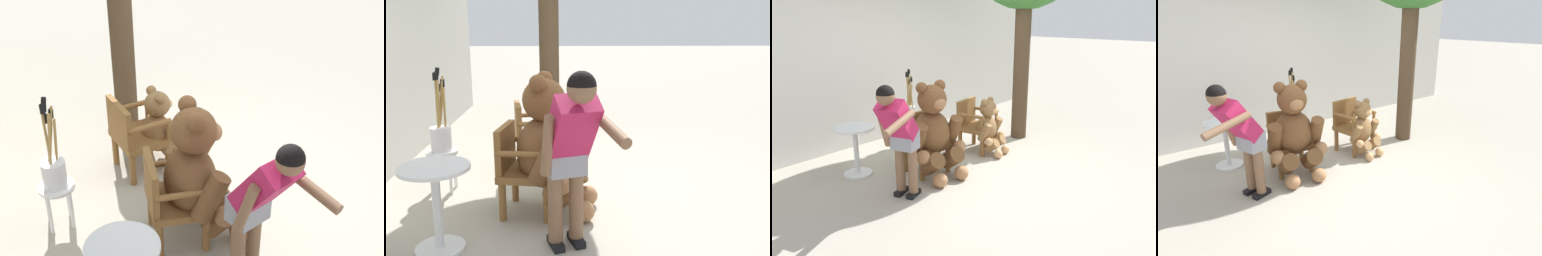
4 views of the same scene
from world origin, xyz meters
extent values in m
plane|color=#A8A091|center=(0.00, 0.00, 0.00)|extent=(60.00, 60.00, 0.00)
cube|color=brown|center=(-0.60, 0.58, 0.41)|extent=(0.63, 0.59, 0.07)
cylinder|color=brown|center=(-0.85, 0.41, 0.18)|extent=(0.07, 0.07, 0.37)
cylinder|color=brown|center=(-0.40, 0.34, 0.18)|extent=(0.07, 0.07, 0.37)
cylinder|color=brown|center=(-0.80, 0.82, 0.18)|extent=(0.07, 0.07, 0.37)
cylinder|color=brown|center=(-0.34, 0.76, 0.18)|extent=(0.07, 0.07, 0.37)
cube|color=brown|center=(-0.56, 0.81, 0.65)|extent=(0.52, 0.13, 0.42)
cylinder|color=brown|center=(-0.84, 0.62, 0.66)|extent=(0.12, 0.48, 0.06)
cylinder|color=brown|center=(-0.87, 0.41, 0.55)|extent=(0.05, 0.05, 0.22)
cylinder|color=brown|center=(-0.35, 0.55, 0.66)|extent=(0.12, 0.48, 0.06)
cylinder|color=brown|center=(-0.38, 0.34, 0.55)|extent=(0.05, 0.05, 0.22)
cube|color=brown|center=(0.60, 0.58, 0.41)|extent=(0.64, 0.60, 0.07)
cylinder|color=brown|center=(0.40, 0.34, 0.18)|extent=(0.07, 0.07, 0.37)
cylinder|color=brown|center=(0.86, 0.41, 0.18)|extent=(0.07, 0.07, 0.37)
cylinder|color=brown|center=(0.34, 0.75, 0.18)|extent=(0.07, 0.07, 0.37)
cylinder|color=brown|center=(0.79, 0.83, 0.18)|extent=(0.07, 0.07, 0.37)
cube|color=brown|center=(0.56, 0.81, 0.65)|extent=(0.52, 0.14, 0.42)
cylinder|color=brown|center=(0.35, 0.54, 0.66)|extent=(0.13, 0.48, 0.06)
cylinder|color=brown|center=(0.38, 0.34, 0.55)|extent=(0.05, 0.05, 0.22)
cylinder|color=brown|center=(0.84, 0.62, 0.66)|extent=(0.13, 0.48, 0.06)
cylinder|color=brown|center=(0.88, 0.42, 0.55)|extent=(0.05, 0.05, 0.22)
ellipsoid|color=brown|center=(-0.60, 0.46, 0.62)|extent=(0.62, 0.54, 0.64)
sphere|color=brown|center=(-0.60, 0.43, 1.11)|extent=(0.41, 0.41, 0.41)
ellipsoid|color=#A47148|center=(-0.63, 0.26, 1.08)|extent=(0.21, 0.18, 0.15)
sphere|color=black|center=(-0.63, 0.26, 1.09)|extent=(0.06, 0.06, 0.06)
sphere|color=brown|center=(-0.75, 0.48, 1.28)|extent=(0.16, 0.16, 0.16)
sphere|color=brown|center=(-0.45, 0.43, 1.28)|extent=(0.16, 0.16, 0.16)
cylinder|color=brown|center=(-0.91, 0.40, 0.62)|extent=(0.23, 0.38, 0.48)
sphere|color=#A47148|center=(-0.94, 0.28, 0.41)|extent=(0.19, 0.19, 0.19)
cylinder|color=brown|center=(-0.32, 0.32, 0.62)|extent=(0.23, 0.38, 0.48)
sphere|color=#A47148|center=(-0.32, 0.19, 0.41)|extent=(0.19, 0.19, 0.19)
cylinder|color=brown|center=(-0.80, 0.26, 0.27)|extent=(0.29, 0.43, 0.38)
sphere|color=#A47148|center=(-0.84, 0.07, 0.10)|extent=(0.20, 0.20, 0.20)
cylinder|color=brown|center=(-0.46, 0.21, 0.27)|extent=(0.29, 0.43, 0.38)
sphere|color=#A47148|center=(-0.47, 0.02, 0.10)|extent=(0.20, 0.20, 0.20)
ellipsoid|color=olive|center=(0.60, 0.40, 0.42)|extent=(0.43, 0.38, 0.44)
sphere|color=olive|center=(0.60, 0.38, 0.76)|extent=(0.28, 0.28, 0.28)
ellipsoid|color=tan|center=(0.62, 0.27, 0.74)|extent=(0.15, 0.12, 0.10)
sphere|color=black|center=(0.62, 0.27, 0.75)|extent=(0.04, 0.04, 0.04)
sphere|color=olive|center=(0.50, 0.38, 0.88)|extent=(0.11, 0.11, 0.11)
sphere|color=olive|center=(0.70, 0.41, 0.88)|extent=(0.11, 0.11, 0.11)
cylinder|color=olive|center=(0.41, 0.30, 0.42)|extent=(0.16, 0.26, 0.33)
sphere|color=tan|center=(0.41, 0.21, 0.28)|extent=(0.13, 0.13, 0.13)
cylinder|color=olive|center=(0.81, 0.37, 0.42)|extent=(0.16, 0.26, 0.33)
sphere|color=tan|center=(0.84, 0.28, 0.28)|extent=(0.13, 0.13, 0.13)
cylinder|color=olive|center=(0.51, 0.23, 0.19)|extent=(0.20, 0.29, 0.26)
sphere|color=tan|center=(0.52, 0.09, 0.07)|extent=(0.14, 0.14, 0.14)
cylinder|color=olive|center=(0.74, 0.26, 0.19)|extent=(0.20, 0.29, 0.26)
sphere|color=tan|center=(0.77, 0.14, 0.07)|extent=(0.14, 0.14, 0.14)
cube|color=black|center=(-1.30, 0.32, 0.03)|extent=(0.26, 0.16, 0.06)
cylinder|color=brown|center=(-1.30, 0.32, 0.47)|extent=(0.12, 0.12, 0.82)
cube|color=black|center=(-1.24, 0.15, 0.03)|extent=(0.26, 0.16, 0.06)
cylinder|color=brown|center=(-1.24, 0.15, 0.47)|extent=(0.12, 0.12, 0.82)
cube|color=gray|center=(-1.27, 0.24, 0.75)|extent=(0.30, 0.35, 0.24)
cube|color=#B21E4C|center=(-1.42, 0.19, 1.04)|extent=(0.55, 0.46, 0.56)
sphere|color=brown|center=(-1.62, 0.12, 1.37)|extent=(0.21, 0.21, 0.21)
sphere|color=black|center=(-1.62, 0.12, 1.39)|extent=(0.21, 0.21, 0.21)
cylinder|color=brown|center=(-1.60, -0.07, 1.09)|extent=(0.56, 0.26, 0.18)
cylinder|color=brown|center=(-1.48, 0.37, 0.92)|extent=(0.25, 0.15, 0.50)
cylinder|color=white|center=(-0.05, 1.57, 0.45)|extent=(0.34, 0.34, 0.03)
cylinder|color=white|center=(0.05, 1.67, 0.22)|extent=(0.04, 0.04, 0.43)
cylinder|color=white|center=(-0.15, 1.67, 0.22)|extent=(0.04, 0.04, 0.43)
cylinder|color=white|center=(0.05, 1.47, 0.22)|extent=(0.04, 0.04, 0.43)
cylinder|color=white|center=(-0.15, 1.47, 0.22)|extent=(0.04, 0.04, 0.43)
cylinder|color=white|center=(-0.05, 1.57, 0.59)|extent=(0.22, 0.22, 0.26)
cylinder|color=tan|center=(0.00, 1.57, 0.82)|extent=(0.03, 0.12, 0.56)
cylinder|color=black|center=(0.00, 1.57, 1.14)|extent=(0.04, 0.06, 0.09)
cylinder|color=tan|center=(-0.02, 1.57, 0.90)|extent=(0.05, 0.14, 0.73)
cylinder|color=black|center=(-0.02, 1.57, 1.31)|extent=(0.05, 0.06, 0.09)
cylinder|color=tan|center=(-0.05, 1.59, 0.88)|extent=(0.10, 0.04, 0.68)
cylinder|color=black|center=(-0.05, 1.59, 1.26)|extent=(0.05, 0.05, 0.09)
cylinder|color=tan|center=(-0.05, 1.57, 0.88)|extent=(0.11, 0.07, 0.69)
cylinder|color=black|center=(-0.05, 1.57, 1.27)|extent=(0.05, 0.05, 0.09)
cylinder|color=tan|center=(-0.02, 1.52, 0.84)|extent=(0.09, 0.06, 0.61)
cylinder|color=black|center=(-0.02, 1.52, 1.19)|extent=(0.05, 0.05, 0.09)
cylinder|color=silver|center=(-1.32, 1.26, 0.70)|extent=(0.56, 0.56, 0.03)
cylinder|color=silver|center=(-1.32, 1.26, 0.34)|extent=(0.07, 0.07, 0.69)
cylinder|color=silver|center=(-1.32, 1.26, 0.01)|extent=(0.40, 0.40, 0.03)
cylinder|color=#473523|center=(1.68, 0.47, 1.36)|extent=(0.28, 0.28, 2.73)
camera|label=1|loc=(-4.19, 1.82, 3.39)|focal=50.00mm
camera|label=2|loc=(-4.51, 0.22, 1.80)|focal=40.00mm
camera|label=3|loc=(-4.09, -3.16, 2.23)|focal=35.00mm
camera|label=4|loc=(-2.35, -3.17, 2.11)|focal=28.00mm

